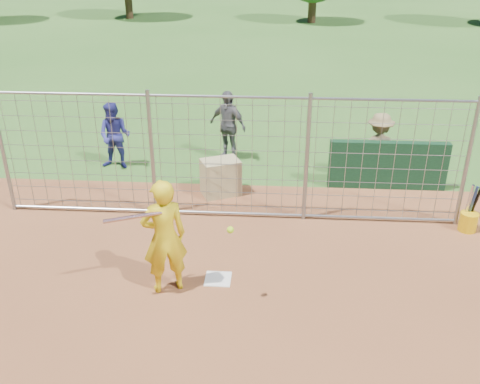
# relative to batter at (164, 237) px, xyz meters

# --- Properties ---
(ground) EXTENTS (100.00, 100.00, 0.00)m
(ground) POSITION_rel_batter_xyz_m (0.79, 0.50, -0.97)
(ground) COLOR #2D591E
(ground) RESTS_ON ground
(home_plate) EXTENTS (0.43, 0.43, 0.02)m
(home_plate) POSITION_rel_batter_xyz_m (0.79, 0.30, -0.96)
(home_plate) COLOR silver
(home_plate) RESTS_ON ground
(dugout_wall) EXTENTS (2.60, 0.20, 1.10)m
(dugout_wall) POSITION_rel_batter_xyz_m (4.19, 4.10, -0.42)
(dugout_wall) COLOR #11381E
(dugout_wall) RESTS_ON ground
(batter) EXTENTS (0.83, 0.70, 1.94)m
(batter) POSITION_rel_batter_xyz_m (0.00, 0.00, 0.00)
(batter) COLOR gold
(batter) RESTS_ON ground
(bystander_a) EXTENTS (0.85, 0.69, 1.63)m
(bystander_a) POSITION_rel_batter_xyz_m (-2.16, 4.84, -0.15)
(bystander_a) COLOR navy
(bystander_a) RESTS_ON ground
(bystander_b) EXTENTS (1.12, 0.90, 1.77)m
(bystander_b) POSITION_rel_batter_xyz_m (0.49, 5.57, -0.08)
(bystander_b) COLOR #55555A
(bystander_b) RESTS_ON ground
(bystander_c) EXTENTS (1.09, 0.66, 1.64)m
(bystander_c) POSITION_rel_batter_xyz_m (4.01, 4.43, -0.15)
(bystander_c) COLOR olive
(bystander_c) RESTS_ON ground
(equipment_bin) EXTENTS (0.95, 0.83, 0.80)m
(equipment_bin) POSITION_rel_batter_xyz_m (0.51, 3.53, -0.57)
(equipment_bin) COLOR tan
(equipment_bin) RESTS_ON ground
(equipment_in_play) EXTENTS (1.89, 0.40, 0.21)m
(equipment_in_play) POSITION_rel_batter_xyz_m (-0.03, -0.31, 0.47)
(equipment_in_play) COLOR silver
(equipment_in_play) RESTS_ON ground
(bucket_with_bats) EXTENTS (0.34, 0.35, 0.98)m
(bucket_with_bats) POSITION_rel_batter_xyz_m (5.44, 2.25, -0.72)
(bucket_with_bats) COLOR #E1AA0B
(bucket_with_bats) RESTS_ON ground
(backstop_fence) EXTENTS (9.08, 0.08, 2.60)m
(backstop_fence) POSITION_rel_batter_xyz_m (0.79, 2.50, 0.29)
(backstop_fence) COLOR gray
(backstop_fence) RESTS_ON ground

